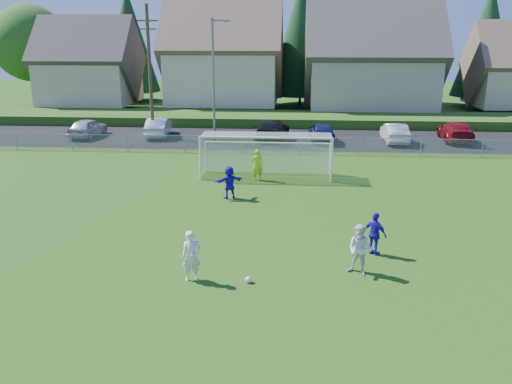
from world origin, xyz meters
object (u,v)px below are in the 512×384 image
Objects in this scene: car_g at (456,131)px; player_white_b at (360,250)px; player_white_a at (191,256)px; soccer_ball at (248,280)px; car_b at (158,127)px; car_e at (322,132)px; soccer_goal at (267,148)px; player_blue_a at (375,234)px; car_a at (87,128)px; goalkeeper at (257,165)px; car_d at (272,130)px; car_f at (395,133)px; player_blue_b at (229,182)px.

player_white_b is at bearing 71.97° from car_g.
soccer_ball is at bearing -19.82° from player_white_a.
car_b is 23.04m from car_g.
car_e is (5.31, 24.56, -0.13)m from player_white_a.
player_white_a is 0.23× the size of soccer_goal.
player_white_b is 1.09× the size of player_blue_a.
car_g is at bearing -173.95° from car_a.
goalkeeper is at bearing 45.03° from car_g.
soccer_ball is 24.86m from car_e.
car_d is at bearing -101.54° from goalkeeper.
player_blue_a is 0.32× the size of car_g.
car_f is 0.59× the size of soccer_goal.
player_blue_a reaches higher than soccer_ball.
car_g reaches higher than car_f.
car_f is (9.51, 11.54, -0.15)m from goalkeeper.
soccer_ball is 25.06m from car_d.
player_white_a is 25.13m from car_e.
soccer_ball is 2.05m from player_white_a.
goalkeeper is 18.72m from car_a.
car_g reaches higher than car_e.
soccer_goal is (1.59, 4.49, 0.80)m from player_blue_b.
player_blue_b is 0.38× the size of car_e.
car_g is (23.04, -0.19, 0.01)m from car_b.
player_white_b is at bearing 133.14° from car_a.
car_e is at bearing 82.12° from soccer_ball.
player_white_b is 30.49m from car_a.
car_a is (-14.36, 12.02, -0.15)m from goalkeeper.
car_d is 11.14m from soccer_goal.
player_white_b is at bearing 112.12° from car_b.
player_blue_b is 17.91m from car_b.
player_blue_a reaches higher than car_e.
player_blue_b is at bearing -109.55° from soccer_goal.
car_f is (23.87, -0.48, -0.01)m from car_a.
player_white_a is at bearing 74.33° from goalkeeper.
car_a is at bearing 152.94° from player_white_b.
player_white_b is at bearing 77.27° from car_f.
car_g is 17.97m from soccer_goal.
car_b is at bearing -93.43° from player_blue_b.
player_white_a is at bearing -97.03° from soccer_goal.
goalkeeper is 0.33× the size of car_d.
car_d is at bearing 5.57° from car_g.
goalkeeper is 18.91m from car_g.
goalkeeper reaches higher than soccer_ball.
player_white_a is 0.39× the size of car_b.
player_white_b is 23.65m from car_e.
player_blue_a is at bearing 115.31° from car_b.
soccer_ball is at bearing 77.92° from car_e.
car_g is (4.73, 0.89, 0.02)m from car_f.
goalkeeper is at bearing -136.31° from player_blue_b.
goalkeeper is (-4.38, 12.04, -0.01)m from player_white_b.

